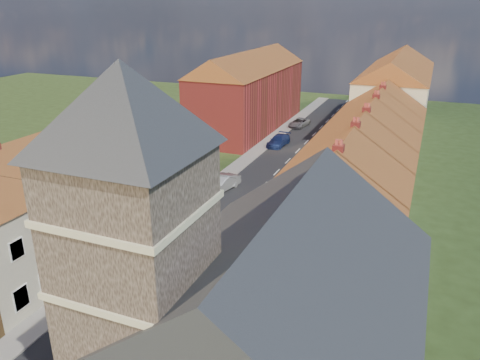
% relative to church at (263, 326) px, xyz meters
% --- Properties ---
extents(road, '(7.00, 90.00, 0.02)m').
position_rel_church_xyz_m(road, '(-9.36, 26.68, -5.87)').
color(road, black).
rests_on(road, ground).
extents(pavement_left, '(1.80, 90.00, 0.12)m').
position_rel_church_xyz_m(pavement_left, '(-13.76, 26.68, -5.82)').
color(pavement_left, gray).
rests_on(pavement_left, ground).
extents(pavement_right, '(1.80, 90.00, 0.12)m').
position_rel_church_xyz_m(pavement_right, '(-4.96, 26.68, -5.82)').
color(pavement_right, gray).
rests_on(pavement_right, ground).
extents(church, '(11.25, 14.25, 15.20)m').
position_rel_church_xyz_m(church, '(0.00, 0.00, 0.00)').
color(church, '#2D241F').
rests_on(church, ground).
extents(cottage_r_tudor, '(8.30, 5.20, 9.00)m').
position_rel_church_xyz_m(cottage_r_tudor, '(-0.09, 9.37, -1.41)').
color(cottage_r_tudor, beige).
rests_on(cottage_r_tudor, ground).
extents(cottage_r_white_near, '(8.30, 6.00, 9.00)m').
position_rel_church_xyz_m(cottage_r_white_near, '(-0.06, 14.77, -1.40)').
color(cottage_r_white_near, beige).
rests_on(cottage_r_white_near, ground).
extents(cottage_r_cream_mid, '(8.30, 5.20, 9.00)m').
position_rel_church_xyz_m(cottage_r_cream_mid, '(-0.06, 20.17, -1.40)').
color(cottage_r_cream_mid, beige).
rests_on(cottage_r_cream_mid, ground).
extents(cottage_r_pink, '(8.30, 6.00, 9.00)m').
position_rel_church_xyz_m(cottage_r_pink, '(-0.06, 25.57, -1.40)').
color(cottage_r_pink, silver).
rests_on(cottage_r_pink, ground).
extents(cottage_r_white_far, '(8.30, 5.20, 9.00)m').
position_rel_church_xyz_m(cottage_r_white_far, '(-0.06, 30.97, -1.40)').
color(cottage_r_white_far, '#BEA796').
rests_on(cottage_r_white_far, ground).
extents(cottage_r_cream_far, '(8.30, 6.00, 9.00)m').
position_rel_church_xyz_m(cottage_r_cream_far, '(-0.06, 36.37, -1.40)').
color(cottage_r_cream_far, beige).
rests_on(cottage_r_cream_far, ground).
extents(cottage_l_white, '(8.30, 6.90, 8.80)m').
position_rel_church_xyz_m(cottage_l_white, '(-18.66, 8.62, -1.51)').
color(cottage_l_white, beige).
rests_on(cottage_l_white, ground).
extents(cottage_l_brick_mid, '(8.30, 5.70, 9.10)m').
position_rel_church_xyz_m(cottage_l_brick_mid, '(-18.66, 14.72, -1.35)').
color(cottage_l_brick_mid, '#BEA796').
rests_on(cottage_l_brick_mid, ground).
extents(cottage_l_pink, '(8.30, 6.30, 8.80)m').
position_rel_church_xyz_m(cottage_l_pink, '(-18.66, 20.52, -1.51)').
color(cottage_l_pink, silver).
rests_on(cottage_l_pink, ground).
extents(block_right_far, '(8.30, 24.20, 10.50)m').
position_rel_church_xyz_m(block_right_far, '(-0.06, 51.68, -0.58)').
color(block_right_far, beige).
rests_on(block_right_far, ground).
extents(block_left_far, '(8.30, 24.20, 10.50)m').
position_rel_church_xyz_m(block_left_far, '(-18.66, 46.68, -0.58)').
color(block_left_far, maroon).
rests_on(block_left_far, ground).
extents(lamppost, '(0.88, 0.15, 6.00)m').
position_rel_church_xyz_m(lamppost, '(-13.17, 16.68, -2.34)').
color(lamppost, black).
rests_on(lamppost, pavement_left).
extents(car_near, '(3.23, 4.86, 1.54)m').
position_rel_church_xyz_m(car_near, '(-11.03, 8.62, -5.11)').
color(car_near, black).
rests_on(car_near, ground).
extents(car_mid, '(2.35, 4.48, 1.40)m').
position_rel_church_xyz_m(car_mid, '(-12.56, 24.06, -5.17)').
color(car_mid, '#9FA3A6').
rests_on(car_mid, ground).
extents(car_far, '(2.09, 4.56, 1.29)m').
position_rel_church_xyz_m(car_far, '(-12.13, 39.85, -5.23)').
color(car_far, navy).
rests_on(car_far, ground).
extents(car_distant, '(2.54, 4.42, 1.16)m').
position_rel_church_xyz_m(car_distant, '(-12.32, 49.85, -5.30)').
color(car_distant, '#929599').
rests_on(car_distant, ground).
extents(pedestrian_left, '(0.61, 0.46, 1.50)m').
position_rel_church_xyz_m(pedestrian_left, '(-13.06, 9.91, -5.00)').
color(pedestrian_left, '#222127').
rests_on(pedestrian_left, pavement_left).
extents(pedestrian_right, '(1.05, 0.88, 1.95)m').
position_rel_church_xyz_m(pedestrian_right, '(-5.66, 5.05, -4.78)').
color(pedestrian_right, black).
rests_on(pedestrian_right, pavement_right).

